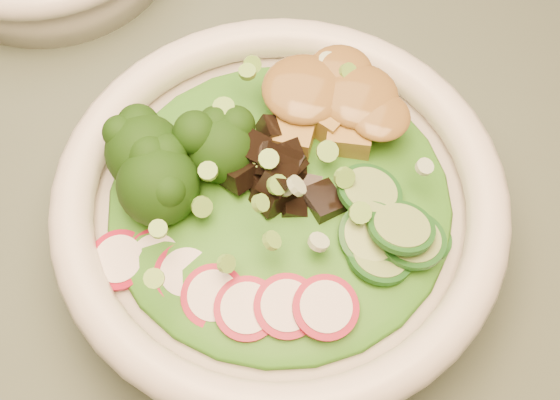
% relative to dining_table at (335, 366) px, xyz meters
% --- Properties ---
extents(dining_table, '(1.20, 0.80, 0.75)m').
position_rel_dining_table_xyz_m(dining_table, '(0.00, 0.00, 0.00)').
color(dining_table, black).
rests_on(dining_table, ground).
extents(salad_bowl, '(0.29, 0.29, 0.08)m').
position_rel_dining_table_xyz_m(salad_bowl, '(-0.06, 0.04, 0.16)').
color(salad_bowl, white).
rests_on(salad_bowl, dining_table).
extents(lettuce_bed, '(0.22, 0.22, 0.03)m').
position_rel_dining_table_xyz_m(lettuce_bed, '(-0.06, 0.04, 0.18)').
color(lettuce_bed, '#276214').
rests_on(lettuce_bed, salad_bowl).
extents(broccoli_florets, '(0.09, 0.08, 0.05)m').
position_rel_dining_table_xyz_m(broccoli_florets, '(-0.13, 0.04, 0.20)').
color(broccoli_florets, black).
rests_on(broccoli_florets, salad_bowl).
extents(radish_slices, '(0.12, 0.05, 0.02)m').
position_rel_dining_table_xyz_m(radish_slices, '(-0.06, -0.03, 0.18)').
color(radish_slices, maroon).
rests_on(radish_slices, salad_bowl).
extents(cucumber_slices, '(0.08, 0.08, 0.04)m').
position_rel_dining_table_xyz_m(cucumber_slices, '(0.01, 0.03, 0.19)').
color(cucumber_slices, '#9ABC68').
rests_on(cucumber_slices, salad_bowl).
extents(mushroom_heap, '(0.08, 0.08, 0.04)m').
position_rel_dining_table_xyz_m(mushroom_heap, '(-0.06, 0.05, 0.19)').
color(mushroom_heap, black).
rests_on(mushroom_heap, salad_bowl).
extents(tofu_cubes, '(0.10, 0.07, 0.04)m').
position_rel_dining_table_xyz_m(tofu_cubes, '(-0.05, 0.10, 0.19)').
color(tofu_cubes, '#A77C37').
rests_on(tofu_cubes, salad_bowl).
extents(peanut_sauce, '(0.08, 0.06, 0.02)m').
position_rel_dining_table_xyz_m(peanut_sauce, '(-0.05, 0.10, 0.21)').
color(peanut_sauce, brown).
rests_on(peanut_sauce, tofu_cubes).
extents(scallion_garnish, '(0.21, 0.21, 0.03)m').
position_rel_dining_table_xyz_m(scallion_garnish, '(-0.06, 0.04, 0.20)').
color(scallion_garnish, '#72B13E').
rests_on(scallion_garnish, salad_bowl).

